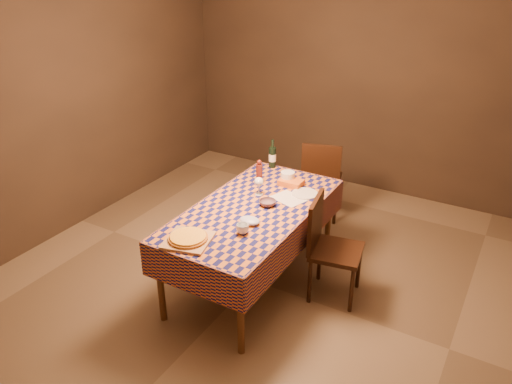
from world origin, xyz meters
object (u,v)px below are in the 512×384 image
Objects in this scene: dining_table at (253,215)px; chair_right at (327,243)px; white_plate at (305,194)px; pizza at (188,237)px; chair_far at (321,176)px; bowl at (267,203)px; wine_bottle at (272,157)px; cutting_board at (188,240)px.

dining_table is 1.98× the size of chair_right.
dining_table is 7.74× the size of white_plate.
pizza is 0.38× the size of chair_far.
chair_far is 1.00× the size of chair_right.
dining_table is at bearing -129.76° from bowl.
bowl is (0.08, 0.10, 0.10)m from dining_table.
white_plate is (0.28, 0.46, 0.08)m from dining_table.
dining_table is 0.17m from bowl.
pizza is 1.25m from white_plate.
wine_bottle reaches higher than bowl.
pizza is at bearing -106.07° from bowl.
chair_right is at bearing 48.55° from cutting_board.
dining_table is 5.21× the size of pizza.
bowl is at bearing 73.93° from cutting_board.
bowl is 0.16× the size of chair_far.
cutting_board is at bearing -85.41° from wine_bottle.
white_plate is at bearing 70.05° from pizza.
cutting_board is at bearing -90.00° from pizza.
cutting_board is at bearing -131.45° from chair_right.
bowl is at bearing -64.43° from wine_bottle.
white_plate is at bearing 141.44° from chair_right.
pizza is 1.19× the size of wine_bottle.
pizza reaches higher than dining_table.
wine_bottle is 0.73m from chair_far.
white_plate is 0.53m from chair_right.
bowl is 1.34m from chair_far.
bowl is at bearing 73.93° from pizza.
dining_table is 1.98× the size of chair_far.
pizza is 0.86m from bowl.
chair_far reaches higher than pizza.
bowl is (0.24, 0.82, -0.01)m from pizza.
bowl is 0.41m from white_plate.
chair_right is (0.55, 0.07, -0.27)m from bowl.
pizza is 2.40× the size of bowl.
bowl is at bearing -88.13° from chair_far.
cutting_board is at bearing -106.07° from bowl.
chair_right is at bearing -37.04° from wine_bottle.
wine_bottle is (-0.13, 1.58, 0.10)m from cutting_board.
chair_right is (0.79, 0.89, -0.26)m from cutting_board.
chair_right is at bearing 7.25° from bowl.
white_plate reaches higher than dining_table.
dining_table is 5.46× the size of cutting_board.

